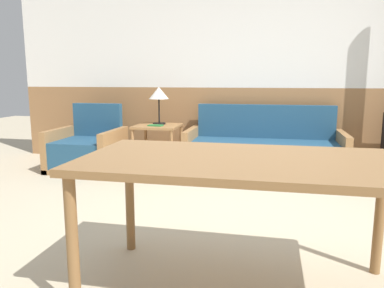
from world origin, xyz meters
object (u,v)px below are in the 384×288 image
armchair (88,150)px  dining_table (243,172)px  table_lamp (159,95)px  couch (264,153)px  side_table (158,132)px

armchair → dining_table: bearing=-58.3°
table_lamp → dining_table: (1.34, -2.87, -0.28)m
armchair → table_lamp: (0.89, 0.35, 0.73)m
armchair → dining_table: 3.39m
couch → dining_table: 2.85m
dining_table → table_lamp: bearing=115.1°
side_table → table_lamp: table_lamp is taller
couch → dining_table: bearing=-91.2°
armchair → side_table: 0.96m
side_table → table_lamp: bearing=93.8°
couch → table_lamp: 1.58m
armchair → dining_table: (2.23, -2.52, 0.45)m
couch → armchair: bearing=-172.6°
armchair → dining_table: size_ratio=0.49×
couch → side_table: 1.42m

